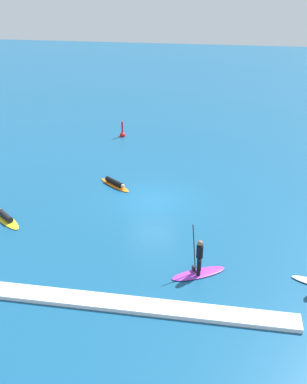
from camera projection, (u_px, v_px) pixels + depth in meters
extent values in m
plane|color=navy|center=(154.00, 200.00, 26.65)|extent=(120.00, 120.00, 0.00)
ellipsoid|color=purple|center=(199.00, 273.00, 20.19)|extent=(2.53, 1.85, 0.08)
cylinder|color=black|center=(199.00, 263.00, 20.15)|extent=(0.24, 0.24, 0.80)
cylinder|color=black|center=(199.00, 267.00, 19.84)|extent=(0.24, 0.24, 0.80)
cylinder|color=black|center=(200.00, 252.00, 19.69)|extent=(0.40, 0.40, 0.60)
sphere|color=brown|center=(200.00, 243.00, 19.50)|extent=(0.33, 0.33, 0.24)
cylinder|color=black|center=(194.00, 249.00, 19.84)|extent=(0.28, 0.44, 2.19)
cube|color=black|center=(193.00, 269.00, 20.30)|extent=(0.15, 0.20, 0.32)
ellipsoid|color=yellow|center=(5.00, 219.00, 24.56)|extent=(2.67, 2.40, 0.08)
cylinder|color=black|center=(5.00, 216.00, 24.43)|extent=(1.21, 1.09, 0.33)
ellipsoid|color=orange|center=(115.00, 185.00, 28.36)|extent=(2.43, 2.09, 0.08)
cylinder|color=black|center=(114.00, 182.00, 28.31)|extent=(1.33, 1.14, 0.31)
sphere|color=tan|center=(123.00, 186.00, 27.74)|extent=(0.33, 0.33, 0.24)
sphere|color=red|center=(122.00, 135.00, 36.55)|extent=(0.44, 0.44, 0.44)
cylinder|color=red|center=(122.00, 129.00, 36.33)|extent=(0.14, 0.14, 1.22)
cube|color=white|center=(115.00, 303.00, 18.33)|extent=(14.40, 0.90, 0.18)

